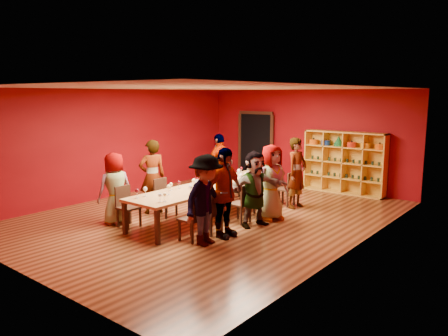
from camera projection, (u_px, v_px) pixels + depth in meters
The scene contains 48 objects.
room_shell at pixel (211, 153), 10.12m from camera, with size 7.10×9.10×3.04m.
tasting_table at pixel (212, 187), 10.25m from camera, with size 1.10×4.50×0.75m.
doorway at pixel (256, 146), 14.70m from camera, with size 1.40×0.17×2.30m.
shelving_unit at pixel (345, 160), 12.65m from camera, with size 2.40×0.40×1.80m.
chair_person_left_0 at pixel (126, 204), 9.48m from camera, with size 0.42×0.42×0.89m.
person_left_0 at pixel (115, 188), 9.66m from camera, with size 0.78×0.43×1.60m, color #151E3C.
chair_person_left_1 at pixel (164, 195), 10.32m from camera, with size 0.42×0.42×0.89m.
person_left_1 at pixel (152, 177), 10.49m from camera, with size 0.65×0.48×1.79m, color #525157.
chair_person_left_4 at pixel (228, 180), 12.22m from camera, with size 0.42×0.42×0.89m.
person_left_4 at pixel (220, 165), 12.34m from camera, with size 1.03×0.47×1.77m, color #494A4E.
chair_person_right_0 at pixel (195, 217), 8.51m from camera, with size 0.42×0.42×0.89m.
person_right_0 at pixel (206, 200), 8.26m from camera, with size 1.13×0.47×1.75m, color #151D3B.
chair_person_right_1 at pixel (213, 211), 8.94m from camera, with size 0.42×0.42×0.89m.
person_right_1 at pixel (224, 193), 8.70m from camera, with size 1.07×0.49×1.82m, color #48484C.
chair_person_right_2 at pixel (242, 201), 9.72m from camera, with size 0.42×0.42×0.89m.
person_right_2 at pixel (255, 189), 9.46m from camera, with size 1.54×0.44×1.66m, color #535258.
chair_person_right_3 at pixel (259, 196), 10.22m from camera, with size 0.42×0.42×0.89m.
person_right_3 at pixel (271, 182), 9.96m from camera, with size 0.85×0.46×1.74m, color #5077A6.
chair_person_right_4 at pixel (288, 187), 11.22m from camera, with size 0.42×0.42×0.89m.
person_right_4 at pixel (297, 173), 11.00m from camera, with size 0.65×0.48×1.79m, color #131835.
wine_glass_0 at pixel (217, 182), 9.89m from camera, with size 0.07×0.07×0.19m.
wine_glass_1 at pixel (169, 187), 9.20m from camera, with size 0.09×0.09×0.22m.
wine_glass_2 at pixel (160, 196), 8.60m from camera, with size 0.07×0.07×0.18m.
wine_glass_3 at pixel (191, 187), 9.24m from camera, with size 0.09×0.09×0.21m.
wine_glass_4 at pixel (179, 183), 9.84m from camera, with size 0.07×0.07×0.18m.
wine_glass_5 at pixel (245, 175), 10.80m from camera, with size 0.08×0.08×0.19m.
wine_glass_6 at pixel (165, 195), 8.64m from camera, with size 0.07×0.07×0.18m.
wine_glass_7 at pixel (267, 171), 11.41m from camera, with size 0.07×0.07×0.18m.
wine_glass_8 at pixel (171, 185), 9.63m from camera, with size 0.07×0.07×0.18m.
wine_glass_9 at pixel (229, 171), 11.19m from camera, with size 0.08×0.08×0.21m.
wine_glass_10 at pixel (221, 181), 10.07m from camera, with size 0.07×0.07×0.18m.
wine_glass_11 at pixel (241, 169), 11.70m from camera, with size 0.07×0.07×0.18m.
wine_glass_12 at pixel (137, 191), 8.91m from camera, with size 0.08×0.08×0.20m.
wine_glass_13 at pixel (239, 171), 11.22m from camera, with size 0.08×0.08×0.21m.
wine_glass_14 at pixel (194, 181), 9.89m from camera, with size 0.09×0.09×0.22m.
wine_glass_15 at pixel (203, 177), 10.47m from camera, with size 0.08×0.08×0.19m.
wine_glass_16 at pixel (226, 177), 10.51m from camera, with size 0.08×0.08×0.20m.
wine_glass_17 at pixel (222, 172), 11.09m from camera, with size 0.08×0.08×0.20m.
wine_glass_18 at pixel (145, 189), 9.07m from camera, with size 0.08×0.08×0.21m.
wine_glass_19 at pixel (264, 171), 11.27m from camera, with size 0.08×0.08×0.19m.
wine_glass_20 at pixel (197, 178), 10.26m from camera, with size 0.09×0.09×0.22m.
wine_glass_21 at pixel (240, 176), 10.62m from camera, with size 0.08×0.08×0.20m.
wine_glass_22 at pixel (247, 167), 11.94m from camera, with size 0.07×0.07×0.18m.
wine_glass_23 at pixel (196, 186), 9.31m from camera, with size 0.09×0.09×0.22m.
spittoon_bowl at pixel (207, 185), 9.85m from camera, with size 0.30×0.30×0.16m, color silver.
carafe_a at pixel (209, 177), 10.52m from camera, with size 0.14×0.14×0.27m.
carafe_b at pixel (197, 186), 9.50m from camera, with size 0.12×0.12×0.27m.
wine_bottle at pixel (260, 172), 11.32m from camera, with size 0.10×0.10×0.32m.
Camera 1 is at (6.53, -7.62, 2.85)m, focal length 35.00 mm.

